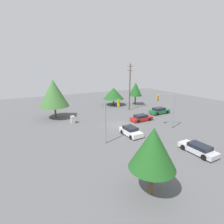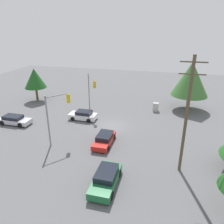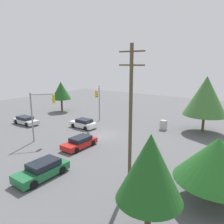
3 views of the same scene
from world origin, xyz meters
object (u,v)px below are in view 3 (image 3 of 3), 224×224
object	(u,v)px
sedan_white	(83,123)
traffic_signal_cross	(98,98)
sedan_red	(80,142)
sedan_green	(42,170)
traffic_signal_main	(41,109)
sedan_silver	(26,120)
electrical_cabinet	(163,125)

from	to	relation	value
sedan_white	traffic_signal_cross	bearing A→B (deg)	-2.70
sedan_red	traffic_signal_cross	world-z (taller)	traffic_signal_cross
sedan_green	traffic_signal_main	world-z (taller)	traffic_signal_main
sedan_silver	traffic_signal_cross	size ratio (longest dim) A/B	0.79
sedan_silver	sedan_red	distance (m)	14.32
sedan_green	traffic_signal_main	xyz separation A→B (m)	(7.60, -5.78, 3.51)
sedan_green	sedan_red	world-z (taller)	sedan_green
sedan_red	traffic_signal_main	xyz separation A→B (m)	(5.37, 1.15, 3.60)
sedan_red	electrical_cabinet	xyz separation A→B (m)	(-5.16, -12.46, 0.09)
sedan_white	sedan_red	size ratio (longest dim) A/B	0.92
sedan_silver	sedan_white	xyz separation A→B (m)	(-8.99, -4.02, 0.04)
sedan_green	sedan_silver	size ratio (longest dim) A/B	1.01
sedan_silver	traffic_signal_cross	world-z (taller)	traffic_signal_cross
sedan_green	traffic_signal_cross	size ratio (longest dim) A/B	0.80
sedan_red	electrical_cabinet	bearing A→B (deg)	-112.50
sedan_silver	traffic_signal_main	world-z (taller)	traffic_signal_main
traffic_signal_cross	sedan_green	bearing A→B (deg)	-8.72
sedan_white	sedan_red	distance (m)	8.04
traffic_signal_main	sedan_white	bearing A→B (deg)	37.64
traffic_signal_cross	electrical_cabinet	size ratio (longest dim) A/B	4.30
sedan_white	traffic_signal_cross	xyz separation A→B (m)	(-0.16, -3.43, 3.48)
traffic_signal_main	electrical_cabinet	world-z (taller)	traffic_signal_main
sedan_green	sedan_silver	distance (m)	18.72
sedan_red	sedan_white	bearing A→B (deg)	-49.97
sedan_silver	sedan_red	world-z (taller)	sedan_silver
sedan_silver	electrical_cabinet	xyz separation A→B (m)	(-19.32, -10.32, 0.07)
sedan_white	sedan_red	bearing A→B (deg)	-139.97
sedan_silver	electrical_cabinet	world-z (taller)	electrical_cabinet
sedan_silver	sedan_white	size ratio (longest dim) A/B	1.16
traffic_signal_main	electrical_cabinet	bearing A→B (deg)	1.50
sedan_white	electrical_cabinet	bearing A→B (deg)	-58.61
sedan_green	sedan_silver	xyz separation A→B (m)	(16.38, -9.07, -0.07)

